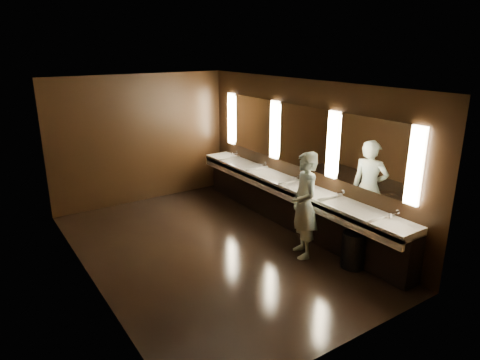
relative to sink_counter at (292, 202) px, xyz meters
The scene contains 10 objects.
floor 1.86m from the sink_counter, behind, with size 6.00×6.00×0.00m, color black.
ceiling 2.92m from the sink_counter, behind, with size 4.00×6.00×0.02m, color #2D2D2B.
wall_back 3.61m from the sink_counter, 120.87° to the left, with size 4.00×0.02×2.80m, color black.
wall_front 3.61m from the sink_counter, 120.87° to the right, with size 4.00×0.02×2.80m, color black.
wall_left 3.90m from the sink_counter, behind, with size 0.02×6.00×2.80m, color black.
wall_right 0.93m from the sink_counter, ahead, with size 0.02×6.00×2.80m, color black.
sink_counter is the anchor object (origin of this frame).
mirror_band 1.27m from the sink_counter, ahead, with size 0.06×5.03×1.15m.
person 1.25m from the sink_counter, 121.04° to the right, with size 0.65×0.43×1.78m, color #97CEE1.
trash_bin 1.80m from the sink_counter, 97.01° to the right, with size 0.38×0.38×0.59m, color black.
Camera 1 is at (-3.31, -5.84, 3.40)m, focal length 32.00 mm.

